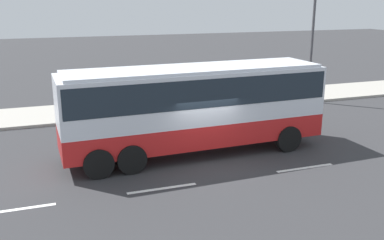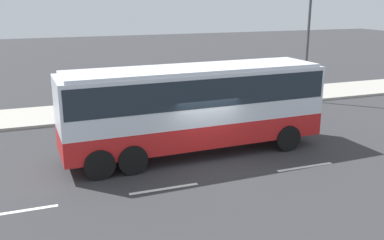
% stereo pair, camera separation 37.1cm
% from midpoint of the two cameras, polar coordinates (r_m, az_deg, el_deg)
% --- Properties ---
extents(ground_plane, '(120.00, 120.00, 0.00)m').
position_cam_midpoint_polar(ground_plane, '(17.07, 1.23, -5.50)').
color(ground_plane, '#333335').
extents(sidewalk_curb, '(80.00, 4.00, 0.15)m').
position_cam_midpoint_polar(sidewalk_curb, '(25.32, -6.38, 1.70)').
color(sidewalk_curb, '#A8A399').
rests_on(sidewalk_curb, ground_plane).
extents(lane_centreline, '(44.12, 0.16, 0.01)m').
position_cam_midpoint_polar(lane_centreline, '(16.20, 9.20, -6.90)').
color(lane_centreline, white).
rests_on(lane_centreline, ground_plane).
extents(coach_bus, '(10.74, 3.02, 3.58)m').
position_cam_midpoint_polar(coach_bus, '(17.36, -0.30, 2.53)').
color(coach_bus, red).
rests_on(coach_bus, ground_plane).
extents(pedestrian_near_curb, '(0.32, 0.32, 1.52)m').
position_cam_midpoint_polar(pedestrian_near_curb, '(28.07, 12.67, 4.77)').
color(pedestrian_near_curb, black).
rests_on(pedestrian_near_curb, sidewalk_curb).
extents(pedestrian_at_crossing, '(0.32, 0.32, 1.60)m').
position_cam_midpoint_polar(pedestrian_at_crossing, '(26.32, 5.28, 4.49)').
color(pedestrian_at_crossing, brown).
rests_on(pedestrian_at_crossing, sidewalk_curb).
extents(street_lamp, '(1.72, 0.24, 6.79)m').
position_cam_midpoint_polar(street_lamp, '(27.32, 15.00, 10.77)').
color(street_lamp, '#47474C').
rests_on(street_lamp, sidewalk_curb).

